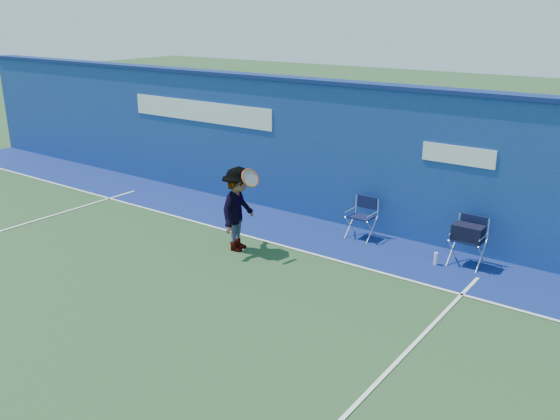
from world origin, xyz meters
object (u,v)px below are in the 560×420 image
Objects in this scene: directors_chair_left at (361,226)px; directors_chair_right at (467,246)px; tennis_player at (238,209)px; water_bottle at (436,259)px.

directors_chair_right is at bearing -2.42° from directors_chair_left.
directors_chair_right is at bearing 25.84° from tennis_player.
directors_chair_right is 3.75× the size of water_bottle.
tennis_player reaches higher than directors_chair_right.
directors_chair_right reaches higher than water_bottle.
directors_chair_right is (2.24, -0.09, 0.11)m from directors_chair_left.
directors_chair_right is at bearing 35.07° from water_bottle.
water_bottle is at bearing -144.93° from directors_chair_right.
directors_chair_right is 4.32m from tennis_player.
directors_chair_right is 0.61m from water_bottle.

